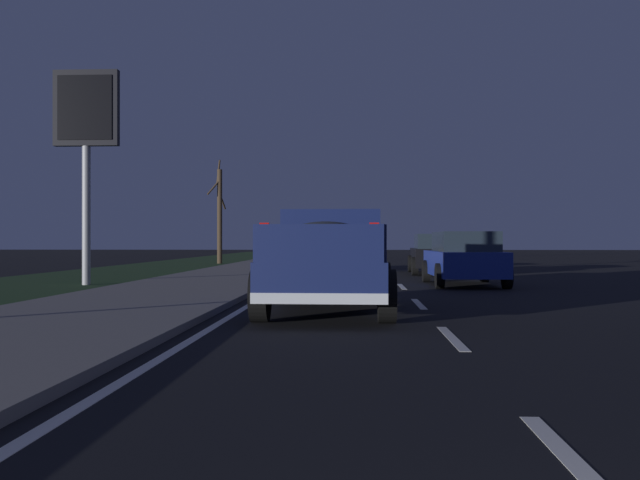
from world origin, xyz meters
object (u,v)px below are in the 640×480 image
Objects in this scene: sedan_black at (436,254)px; gas_price_sign at (86,125)px; pickup_truck at (330,257)px; sedan_blue at (464,258)px; sedan_tan at (342,252)px; bare_tree_far at (220,214)px.

sedan_black is 13.92m from gas_price_sign.
pickup_truck is 8.63m from sedan_blue.
bare_tree_far reaches higher than sedan_tan.
sedan_tan is at bearing 19.79° from sedan_blue.
gas_price_sign is at bearing 179.55° from bare_tree_far.
sedan_black is 16.17m from bare_tree_far.
sedan_blue is (7.84, -3.59, -0.20)m from pickup_truck.
sedan_tan is at bearing -141.15° from bare_tree_far.
gas_price_sign is 1.07× the size of bare_tree_far.
pickup_truck is 11.06m from gas_price_sign.
sedan_blue is 11.06m from sedan_tan.
sedan_blue is at bearing -160.21° from sedan_tan.
sedan_black is at bearing -54.81° from gas_price_sign.
bare_tree_far reaches higher than sedan_black.
sedan_tan is 4.88m from sedan_black.
bare_tree_far is (19.15, 10.78, 2.01)m from sedan_blue.
sedan_tan is 11.40m from bare_tree_far.
bare_tree_far is (19.59, -0.15, -1.86)m from gas_price_sign.
bare_tree_far reaches higher than pickup_truck.
sedan_black is 0.76× the size of bare_tree_far.
bare_tree_far is at bearing 14.93° from pickup_truck.
sedan_black is (7.26, 0.01, 0.00)m from sedan_blue.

